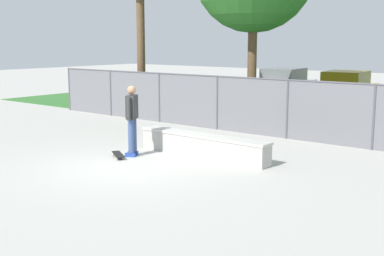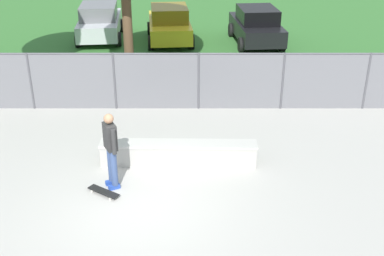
{
  "view_description": "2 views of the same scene",
  "coord_description": "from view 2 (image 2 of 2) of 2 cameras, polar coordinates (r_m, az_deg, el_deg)",
  "views": [
    {
      "loc": [
        8.31,
        -8.16,
        2.92
      ],
      "look_at": [
        0.78,
        1.37,
        0.82
      ],
      "focal_mm": 46.73,
      "sensor_mm": 36.0,
      "label": 1
    },
    {
      "loc": [
        1.09,
        -8.68,
        6.0
      ],
      "look_at": [
        1.07,
        1.95,
        0.93
      ],
      "focal_mm": 45.07,
      "sensor_mm": 36.0,
      "label": 2
    }
  ],
  "objects": [
    {
      "name": "skateboarder",
      "position": [
        10.85,
        -9.45,
        -2.28
      ],
      "size": [
        0.4,
        0.55,
        1.82
      ],
      "color": "#2647A5",
      "rests_on": "ground"
    },
    {
      "name": "chainlink_fence",
      "position": [
        14.95,
        -4.08,
        5.82
      ],
      "size": [
        18.26,
        0.07,
        1.81
      ],
      "color": "#4C4C51",
      "rests_on": "ground"
    },
    {
      "name": "car_black",
      "position": [
        22.39,
        7.76,
        11.92
      ],
      "size": [
        2.31,
        4.35,
        1.66
      ],
      "color": "black",
      "rests_on": "ground"
    },
    {
      "name": "concrete_ledge",
      "position": [
        11.96,
        -1.49,
        -2.99
      ],
      "size": [
        3.88,
        0.55,
        0.59
      ],
      "color": "#A8A59E",
      "rests_on": "ground"
    },
    {
      "name": "skateboard",
      "position": [
        11.05,
        -10.31,
        -7.4
      ],
      "size": [
        0.78,
        0.61,
        0.09
      ],
      "color": "black",
      "rests_on": "ground"
    },
    {
      "name": "car_yellow",
      "position": [
        22.52,
        -2.55,
        12.2
      ],
      "size": [
        2.31,
        4.35,
        1.66
      ],
      "color": "gold",
      "rests_on": "ground"
    },
    {
      "name": "grass_strip",
      "position": [
        25.1,
        -2.41,
        11.65
      ],
      "size": [
        30.19,
        20.0,
        0.02
      ],
      "primitive_type": "cube",
      "color": "#336B2D",
      "rests_on": "ground"
    },
    {
      "name": "ground_plane",
      "position": [
        10.61,
        -5.87,
        -9.1
      ],
      "size": [
        80.0,
        80.0,
        0.0
      ],
      "primitive_type": "plane",
      "color": "#ADAAA3"
    },
    {
      "name": "car_silver",
      "position": [
        23.33,
        -10.72,
        12.27
      ],
      "size": [
        2.31,
        4.35,
        1.66
      ],
      "color": "#B7BABF",
      "rests_on": "ground"
    }
  ]
}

